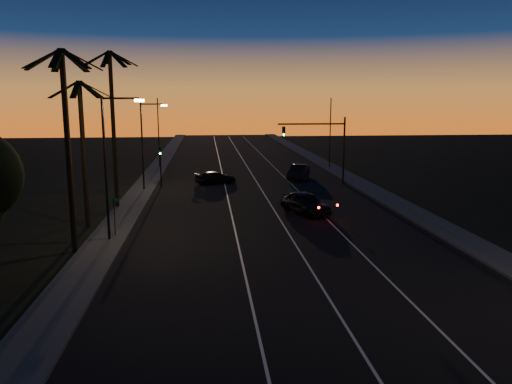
{
  "coord_description": "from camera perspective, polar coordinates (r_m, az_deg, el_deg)",
  "views": [
    {
      "loc": [
        -4.84,
        -10.95,
        8.78
      ],
      "look_at": [
        -1.69,
        20.68,
        2.87
      ],
      "focal_mm": 35.0,
      "sensor_mm": 36.0,
      "label": 1
    }
  ],
  "objects": [
    {
      "name": "palm_far",
      "position": [
        41.62,
        -16.06,
        8.52
      ],
      "size": [
        4.25,
        4.16,
        12.53
      ],
      "color": "black",
      "rests_on": "ground"
    },
    {
      "name": "lane_stripe_left",
      "position": [
        41.91,
        -3.05,
        -1.55
      ],
      "size": [
        0.12,
        160.0,
        0.01
      ],
      "primitive_type": "cube",
      "color": "silver",
      "rests_on": "road"
    },
    {
      "name": "street_sign",
      "position": [
        33.27,
        -15.89,
        -2.25
      ],
      "size": [
        0.7,
        0.06,
        2.6
      ],
      "color": "black",
      "rests_on": "ground"
    },
    {
      "name": "sidewalk_right",
      "position": [
        44.83,
        15.39,
        -1.05
      ],
      "size": [
        2.4,
        170.0,
        0.16
      ],
      "primitive_type": "cube",
      "color": "#373735",
      "rests_on": "ground"
    },
    {
      "name": "road",
      "position": [
        42.15,
        1.02,
        -1.49
      ],
      "size": [
        20.0,
        170.0,
        0.01
      ],
      "primitive_type": "cube",
      "color": "black",
      "rests_on": "ground"
    },
    {
      "name": "sidewalk_left",
      "position": [
        42.34,
        -14.21,
        -1.66
      ],
      "size": [
        2.4,
        170.0,
        0.16
      ],
      "primitive_type": "cube",
      "color": "#373735",
      "rests_on": "ground"
    },
    {
      "name": "cross_car",
      "position": [
        52.8,
        -4.63,
        1.64
      ],
      "size": [
        4.8,
        3.31,
        1.29
      ],
      "color": "black",
      "rests_on": "road"
    },
    {
      "name": "streetlight_left_near",
      "position": [
        31.69,
        -16.36,
        3.84
      ],
      "size": [
        2.55,
        0.26,
        9.0
      ],
      "color": "black",
      "rests_on": "ground"
    },
    {
      "name": "streetlight_left_far",
      "position": [
        49.44,
        -12.54,
        5.96
      ],
      "size": [
        2.55,
        0.26,
        8.5
      ],
      "color": "black",
      "rests_on": "ground"
    },
    {
      "name": "lane_stripe_mid",
      "position": [
        42.21,
        1.7,
        -1.46
      ],
      "size": [
        0.12,
        160.0,
        0.01
      ],
      "primitive_type": "cube",
      "color": "silver",
      "rests_on": "road"
    },
    {
      "name": "far_pole_right",
      "position": [
        65.05,
        8.47,
        6.64
      ],
      "size": [
        0.14,
        0.14,
        9.0
      ],
      "primitive_type": "cylinder",
      "color": "black",
      "rests_on": "ground"
    },
    {
      "name": "palm_mid",
      "position": [
        36.02,
        -19.21,
        5.92
      ],
      "size": [
        4.25,
        4.16,
        10.03
      ],
      "color": "black",
      "rests_on": "ground"
    },
    {
      "name": "signal_mast",
      "position": [
        52.48,
        7.56,
        6.07
      ],
      "size": [
        7.1,
        0.41,
        7.0
      ],
      "color": "black",
      "rests_on": "ground"
    },
    {
      "name": "far_pole_left",
      "position": [
        66.37,
        -11.08,
        6.64
      ],
      "size": [
        0.14,
        0.14,
        9.0
      ],
      "primitive_type": "cylinder",
      "color": "black",
      "rests_on": "ground"
    },
    {
      "name": "signal_post",
      "position": [
        51.48,
        -10.87,
        3.77
      ],
      "size": [
        0.28,
        0.37,
        4.2
      ],
      "color": "black",
      "rests_on": "ground"
    },
    {
      "name": "lane_stripe_right",
      "position": [
        42.8,
        6.35,
        -1.35
      ],
      "size": [
        0.12,
        160.0,
        0.01
      ],
      "primitive_type": "cube",
      "color": "silver",
      "rests_on": "road"
    },
    {
      "name": "palm_near",
      "position": [
        30.02,
        -20.81,
        6.59
      ],
      "size": [
        4.25,
        4.16,
        11.53
      ],
      "color": "black",
      "rests_on": "ground"
    },
    {
      "name": "right_car",
      "position": [
        55.77,
        4.9,
        2.29
      ],
      "size": [
        3.41,
        5.22,
        1.62
      ],
      "color": "black",
      "rests_on": "road"
    },
    {
      "name": "lead_car",
      "position": [
        39.05,
        5.63,
        -1.23
      ],
      "size": [
        3.93,
        5.8,
        1.69
      ],
      "color": "black",
      "rests_on": "road"
    }
  ]
}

